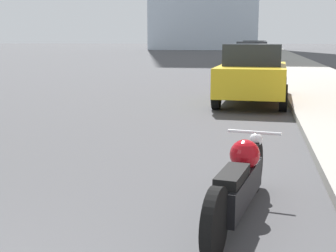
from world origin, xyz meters
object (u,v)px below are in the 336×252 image
object	(u,v)px
parked_car_yellow	(253,74)
parked_car_green	(254,52)
parked_car_silver	(251,58)
motorcycle	(239,182)

from	to	relation	value
parked_car_yellow	parked_car_green	world-z (taller)	parked_car_green
parked_car_silver	parked_car_green	size ratio (longest dim) A/B	0.82
parked_car_green	parked_car_yellow	bearing A→B (deg)	-84.88
motorcycle	parked_car_silver	distance (m)	21.23
parked_car_silver	parked_car_green	distance (m)	11.50
motorcycle	parked_car_green	bearing A→B (deg)	99.71
parked_car_yellow	parked_car_silver	distance (m)	12.40
parked_car_silver	parked_car_yellow	bearing A→B (deg)	-89.04
parked_car_yellow	parked_car_silver	xyz separation A→B (m)	(-0.23, 12.40, -0.02)
motorcycle	parked_car_yellow	size ratio (longest dim) A/B	0.58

